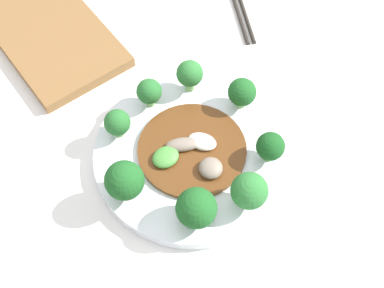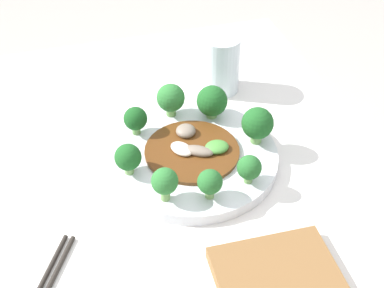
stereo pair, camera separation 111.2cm
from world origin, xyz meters
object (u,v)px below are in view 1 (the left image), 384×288
Objects in this scene: broccoli_northeast at (270,147)px; cutting_board at (52,36)px; broccoli_west at (149,92)px; broccoli_south at (124,181)px; broccoli_east at (249,191)px; chopsticks at (238,4)px; plate at (192,154)px; stirfry_center at (192,151)px; broccoli_northwest at (190,74)px; broccoli_southeast at (196,208)px; broccoli_southwest at (117,123)px; broccoli_north at (242,92)px.

broccoli_northeast is 0.19× the size of cutting_board.
broccoli_south is at bearing -48.40° from broccoli_west.
broccoli_east is 0.35× the size of chopsticks.
broccoli_south is (-0.00, -0.12, 0.05)m from plate.
stirfry_center is at bearing -53.49° from chopsticks.
broccoli_northwest is (-0.21, 0.07, -0.00)m from broccoli_east.
chopsticks is at bearing 118.06° from broccoli_northwest.
broccoli_west is at bearing 161.19° from broccoli_southeast.
broccoli_northwest is 0.14m from broccoli_southwest.
broccoli_east reaches higher than cutting_board.
broccoli_south is at bearing -62.95° from chopsticks.
broccoli_north is 1.03× the size of broccoli_northeast.
broccoli_southeast is (0.09, -0.07, 0.05)m from plate.
broccoli_east is 0.12m from stirfry_center.
broccoli_north is 0.20× the size of cutting_board.
broccoli_south is at bearing -12.62° from cutting_board.
chopsticks is (-0.29, 0.20, -0.05)m from broccoli_northeast.
cutting_board is (-0.35, -0.04, -0.02)m from stirfry_center.
broccoli_northeast is 0.21m from broccoli_west.
broccoli_east is 0.08m from broccoli_southeast.
broccoli_northeast is 1.06× the size of broccoli_southwest.
broccoli_northwest is at bearing 163.05° from broccoli_east.
broccoli_northwest reaches higher than chopsticks.
broccoli_north is (-0.14, 0.11, -0.01)m from broccoli_east.
stirfry_center is (-0.08, -0.09, -0.03)m from broccoli_northeast.
broccoli_south reaches higher than stirfry_center.
broccoli_northwest is 0.32× the size of chopsticks.
broccoli_southwest is (-0.19, -0.00, -0.00)m from broccoli_southeast.
stirfry_center is (0.00, -0.00, 0.02)m from plate.
stirfry_center is at bearing -79.93° from broccoli_north.
broccoli_southwest is 0.12m from stirfry_center.
broccoli_south is at bearing -150.27° from broccoli_southeast.
broccoli_south is 1.28× the size of broccoli_northeast.
broccoli_east is 0.47m from cutting_board.
broccoli_northwest is at bearing 77.19° from broccoli_west.
broccoli_southwest is 0.31× the size of stirfry_center.
broccoli_northwest is (-0.10, 0.07, 0.05)m from plate.
broccoli_northeast is (0.10, -0.03, -0.00)m from broccoli_north.
broccoli_east is at bearing 4.92° from stirfry_center.
stirfry_center is (-0.12, -0.01, -0.03)m from broccoli_east.
broccoli_northeast is 0.15m from broccoli_southeast.
broccoli_east is at bearing 5.97° from cutting_board.
broccoli_west is 0.32× the size of stirfry_center.
broccoli_east is 1.20× the size of broccoli_northeast.
broccoli_east reaches higher than chopsticks.
broccoli_north is 1.09× the size of broccoli_southwest.
broccoli_north is 0.24m from broccoli_south.
broccoli_west is (-0.11, 0.00, 0.04)m from plate.
broccoli_southwest is at bearing -144.23° from plate.
broccoli_northwest is at bearing 142.94° from plate.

